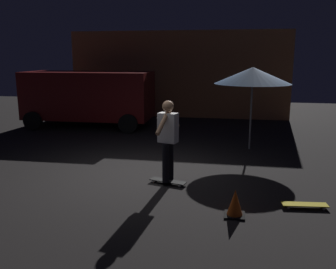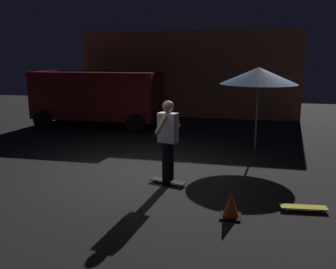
{
  "view_description": "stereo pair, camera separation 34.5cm",
  "coord_description": "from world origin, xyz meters",
  "px_view_note": "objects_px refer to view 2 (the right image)",
  "views": [
    {
      "loc": [
        2.19,
        -7.45,
        2.62
      ],
      "look_at": [
        0.88,
        -0.34,
        1.05
      ],
      "focal_mm": 39.16,
      "sensor_mm": 36.0,
      "label": 1
    },
    {
      "loc": [
        2.53,
        -7.38,
        2.62
      ],
      "look_at": [
        0.88,
        -0.34,
        1.05
      ],
      "focal_mm": 39.16,
      "sensor_mm": 36.0,
      "label": 2
    }
  ],
  "objects_px": {
    "skateboard_spare": "(304,207)",
    "skater": "(168,135)",
    "skateboard_ridden": "(168,181)",
    "traffic_cone": "(231,205)",
    "parked_van": "(98,95)",
    "patio_umbrella": "(259,76)"
  },
  "relations": [
    {
      "from": "skateboard_ridden",
      "to": "skateboard_spare",
      "type": "xyz_separation_m",
      "value": [
        2.58,
        -0.77,
        0.0
      ]
    },
    {
      "from": "skateboard_spare",
      "to": "traffic_cone",
      "type": "bearing_deg",
      "value": -155.04
    },
    {
      "from": "skateboard_ridden",
      "to": "skater",
      "type": "bearing_deg",
      "value": 90.0
    },
    {
      "from": "parked_van",
      "to": "skateboard_ridden",
      "type": "height_order",
      "value": "parked_van"
    },
    {
      "from": "traffic_cone",
      "to": "patio_umbrella",
      "type": "bearing_deg",
      "value": 85.26
    },
    {
      "from": "skateboard_spare",
      "to": "skater",
      "type": "bearing_deg",
      "value": 163.36
    },
    {
      "from": "skater",
      "to": "traffic_cone",
      "type": "bearing_deg",
      "value": -44.15
    },
    {
      "from": "patio_umbrella",
      "to": "skateboard_spare",
      "type": "xyz_separation_m",
      "value": [
        0.83,
        -4.05,
        -2.02
      ]
    },
    {
      "from": "patio_umbrella",
      "to": "skateboard_spare",
      "type": "distance_m",
      "value": 4.6
    },
    {
      "from": "patio_umbrella",
      "to": "skater",
      "type": "distance_m",
      "value": 3.86
    },
    {
      "from": "parked_van",
      "to": "traffic_cone",
      "type": "relative_size",
      "value": 10.1
    },
    {
      "from": "parked_van",
      "to": "traffic_cone",
      "type": "bearing_deg",
      "value": -52.32
    },
    {
      "from": "patio_umbrella",
      "to": "parked_van",
      "type": "bearing_deg",
      "value": 157.6
    },
    {
      "from": "skater",
      "to": "parked_van",
      "type": "bearing_deg",
      "value": 125.44
    },
    {
      "from": "skater",
      "to": "traffic_cone",
      "type": "height_order",
      "value": "skater"
    },
    {
      "from": "skater",
      "to": "skateboard_spare",
      "type": "bearing_deg",
      "value": -16.64
    },
    {
      "from": "skateboard_ridden",
      "to": "skateboard_spare",
      "type": "distance_m",
      "value": 2.69
    },
    {
      "from": "skater",
      "to": "traffic_cone",
      "type": "relative_size",
      "value": 3.63
    },
    {
      "from": "parked_van",
      "to": "traffic_cone",
      "type": "xyz_separation_m",
      "value": [
        5.4,
        -7.0,
        -0.95
      ]
    },
    {
      "from": "parked_van",
      "to": "patio_umbrella",
      "type": "xyz_separation_m",
      "value": [
        5.79,
        -2.38,
        0.91
      ]
    },
    {
      "from": "traffic_cone",
      "to": "skater",
      "type": "bearing_deg",
      "value": 135.85
    },
    {
      "from": "skateboard_ridden",
      "to": "traffic_cone",
      "type": "height_order",
      "value": "traffic_cone"
    }
  ]
}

